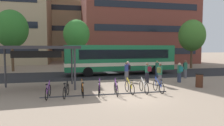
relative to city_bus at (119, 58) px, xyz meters
name	(u,v)px	position (x,y,z in m)	size (l,w,h in m)	color
ground	(131,96)	(-1.85, -9.92, -1.78)	(200.00, 200.00, 0.00)	gray
bus_lane_asphalt	(103,75)	(-1.85, 0.00, -1.77)	(80.00, 7.20, 0.01)	#232326
city_bus	(119,58)	(0.00, 0.00, 0.00)	(12.13, 3.13, 3.20)	#196B3D
bike_rack	(107,93)	(-3.17, -9.26, -1.68)	(7.98, 0.11, 0.70)	#47474C
parked_bicycle_purple_0	(48,92)	(-6.66, -9.35, -1.39)	(0.52, 1.72, 0.99)	black
parked_bicycle_black_1	(66,91)	(-5.65, -9.27, -1.39)	(0.53, 1.70, 0.99)	black
parked_bicycle_orange_2	(82,90)	(-4.68, -9.26, -1.39)	(0.52, 1.72, 0.99)	black
parked_bicycle_purple_3	(99,89)	(-3.63, -9.19, -1.39)	(0.55, 1.70, 0.99)	black
parked_bicycle_purple_4	(116,89)	(-2.62, -9.37, -1.39)	(0.52, 1.72, 0.99)	black
parked_bicycle_yellow_5	(129,87)	(-1.67, -9.15, -1.39)	(0.52, 1.72, 0.99)	black
parked_bicycle_white_6	(144,87)	(-0.71, -9.17, -1.39)	(0.52, 1.72, 0.99)	black
parked_bicycle_blue_7	(158,86)	(0.28, -9.25, -1.39)	(0.52, 1.72, 0.99)	black
transit_shelter	(38,49)	(-7.55, -6.40, 1.08)	(5.83, 3.54, 3.05)	#38383D
commuter_teal_pack_0	(180,71)	(3.67, -6.15, -0.82)	(0.34, 0.52, 1.67)	#2D3851
commuter_grey_pack_1	(128,69)	(-0.02, -3.30, -0.81)	(0.45, 0.59, 1.67)	#47382D
commuter_grey_pack_2	(157,67)	(3.24, -2.75, -0.83)	(0.56, 0.39, 1.64)	#2D3851
commuter_black_pack_3	(127,70)	(-0.50, -4.56, -0.81)	(0.60, 0.49, 1.67)	#565660
commuter_maroon_pack_4	(147,71)	(0.93, -5.78, -0.82)	(0.52, 0.60, 1.66)	black
commuter_black_pack_5	(185,68)	(5.52, -4.08, -0.78)	(0.42, 0.58, 1.73)	#565660
commuter_olive_pack_6	(160,73)	(1.42, -7.09, -0.78)	(0.59, 0.58, 1.73)	#565660
trash_bin	(199,80)	(3.99, -8.33, -1.26)	(0.55, 0.55, 1.03)	#4C2819
street_tree_0	(77,34)	(-4.35, 6.82, 3.03)	(3.60, 3.60, 6.79)	brown
street_tree_1	(12,29)	(-12.24, 5.43, 3.45)	(3.94, 3.94, 7.55)	brown
street_tree_2	(192,35)	(11.81, 4.34, 2.91)	(3.73, 3.73, 6.93)	brown
building_right_wing	(137,4)	(7.98, 17.37, 9.95)	(21.11, 12.37, 23.45)	brown
building_centre_block	(75,33)	(-3.67, 31.32, 5.00)	(18.60, 13.88, 13.55)	tan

